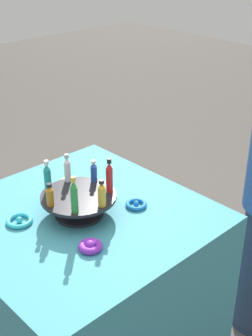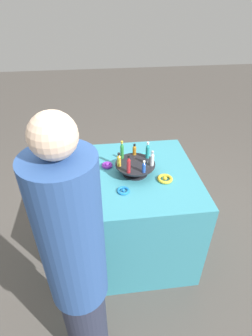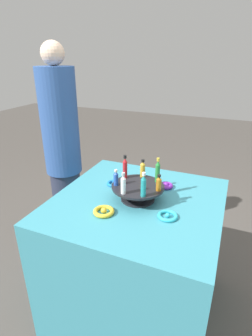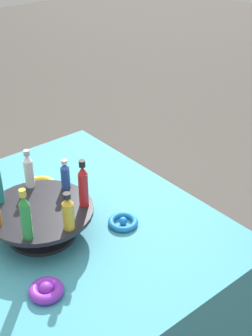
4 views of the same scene
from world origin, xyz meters
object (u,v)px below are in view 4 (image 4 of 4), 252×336
object	(u,v)px
bottle_green	(26,216)
ribbon_bow_gold	(40,186)
display_stand	(41,218)
bottle_gold	(68,212)
bottle_clear	(29,170)
bottle_blue	(65,175)
ribbon_bow_blue	(123,222)
bottle_red	(83,185)
ribbon_bow_purple	(46,290)

from	to	relation	value
bottle_green	ribbon_bow_gold	bearing A→B (deg)	145.98
display_stand	bottle_gold	bearing A→B (deg)	7.49
display_stand	bottle_clear	world-z (taller)	bottle_clear
bottle_blue	ribbon_bow_blue	distance (m)	0.21
bottle_red	ribbon_bow_purple	bearing A→B (deg)	-57.08
bottle_red	bottle_green	bearing A→B (deg)	-82.51
bottle_green	ribbon_bow_blue	world-z (taller)	bottle_green
bottle_clear	ribbon_bow_gold	world-z (taller)	bottle_clear
ribbon_bow_blue	ribbon_bow_gold	size ratio (longest dim) A/B	0.78
ribbon_bow_purple	ribbon_bow_blue	bearing A→B (deg)	106.19
bottle_red	display_stand	bearing A→B (deg)	-121.09
bottle_clear	bottle_gold	size ratio (longest dim) A/B	1.11
display_stand	bottle_red	distance (m)	0.15
display_stand	ribbon_bow_gold	bearing A→B (deg)	151.19
bottle_red	ribbon_bow_purple	xyz separation A→B (m)	(0.13, -0.21, -0.13)
display_stand	ribbon_bow_purple	distance (m)	0.23
display_stand	bottle_gold	xyz separation A→B (m)	(0.12, 0.02, 0.08)
ribbon_bow_blue	ribbon_bow_gold	xyz separation A→B (m)	(-0.30, -0.09, 0.00)
bottle_clear	bottle_red	world-z (taller)	bottle_red
bottle_blue	bottle_clear	world-z (taller)	bottle_clear
bottle_gold	ribbon_bow_blue	size ratio (longest dim) A/B	1.24
bottle_blue	bottle_gold	distance (m)	0.18
bottle_green	bottle_gold	world-z (taller)	bottle_green
bottle_blue	ribbon_bow_gold	bearing A→B (deg)	-178.99
bottle_green	ribbon_bow_purple	distance (m)	0.18
bottle_green	bottle_clear	bearing A→B (deg)	148.91
bottle_gold	display_stand	bearing A→B (deg)	-172.51
bottle_red	bottle_gold	bearing A→B (deg)	-56.80
ribbon_bow_gold	bottle_blue	bearing A→B (deg)	1.01
bottle_green	bottle_red	size ratio (longest dim) A/B	1.02
display_stand	ribbon_bow_gold	distance (m)	0.23
bottle_red	ribbon_bow_blue	world-z (taller)	bottle_red
bottle_gold	bottle_red	size ratio (longest dim) A/B	0.76
display_stand	ribbon_bow_purple	size ratio (longest dim) A/B	3.45
bottle_gold	ribbon_bow_gold	xyz separation A→B (m)	(-0.31, 0.09, -0.12)
bottle_gold	bottle_red	world-z (taller)	bottle_red
bottle_blue	bottle_red	distance (m)	0.10
bottle_red	ribbon_bow_blue	bearing A→B (deg)	63.72
display_stand	bottle_green	distance (m)	0.15
bottle_gold	ribbon_bow_purple	xyz separation A→B (m)	(0.08, -0.12, -0.12)
bottle_blue	bottle_gold	world-z (taller)	bottle_gold
display_stand	ribbon_bow_gold	size ratio (longest dim) A/B	2.64
bottle_gold	ribbon_bow_gold	distance (m)	0.35
bottle_green	bottle_red	bearing A→B (deg)	97.49
ribbon_bow_gold	display_stand	bearing A→B (deg)	-28.81
bottle_clear	bottle_green	xyz separation A→B (m)	(0.20, -0.12, 0.01)
bottle_green	bottle_gold	bearing A→B (deg)	71.77
ribbon_bow_gold	ribbon_bow_purple	bearing A→B (deg)	-28.81
ribbon_bow_blue	ribbon_bow_purple	bearing A→B (deg)	-73.81
bottle_green	ribbon_bow_blue	bearing A→B (deg)	85.28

